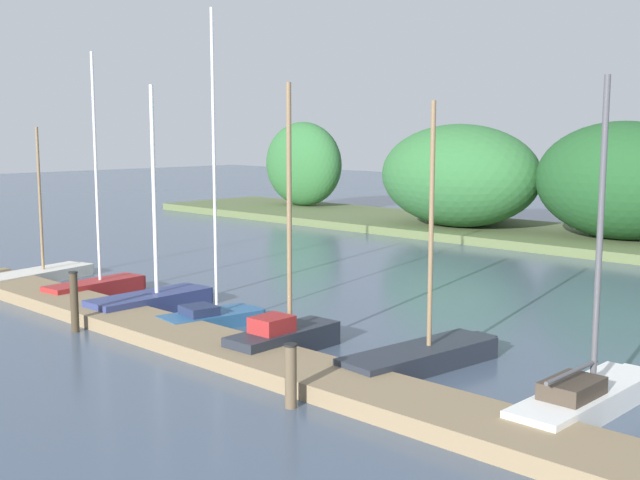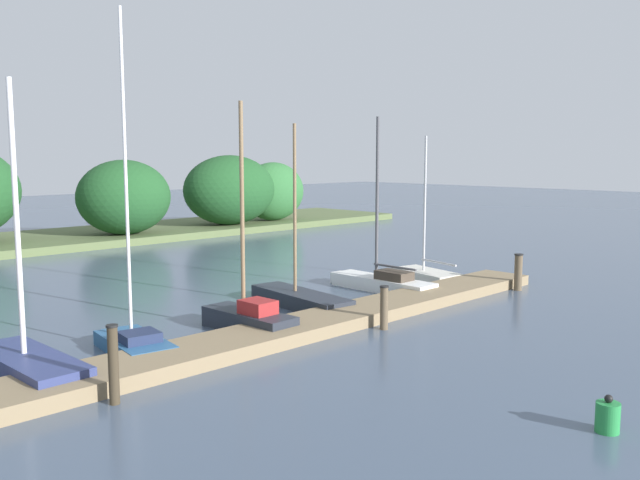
% 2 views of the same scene
% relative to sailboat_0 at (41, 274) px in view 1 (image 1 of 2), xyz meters
% --- Properties ---
extents(dock_pier, '(25.74, 1.80, 0.35)m').
position_rel_sailboat_0_xyz_m(dock_pier, '(11.31, -1.48, -0.08)').
color(dock_pier, '#847051').
rests_on(dock_pier, ground).
extents(far_shore, '(58.67, 8.43, 5.70)m').
position_rel_sailboat_0_xyz_m(far_shore, '(10.19, 21.10, 2.12)').
color(far_shore, '#56663D').
rests_on(far_shore, ground).
extents(sailboat_0, '(2.03, 4.30, 5.27)m').
position_rel_sailboat_0_xyz_m(sailboat_0, '(0.00, 0.00, 0.00)').
color(sailboat_0, silver).
rests_on(sailboat_0, ground).
extents(sailboat_1, '(1.22, 3.45, 7.52)m').
position_rel_sailboat_0_xyz_m(sailboat_1, '(3.67, 0.06, 0.12)').
color(sailboat_1, maroon).
rests_on(sailboat_1, ground).
extents(sailboat_2, '(1.31, 3.88, 6.41)m').
position_rel_sailboat_0_xyz_m(sailboat_2, '(6.72, 0.08, 0.11)').
color(sailboat_2, navy).
rests_on(sailboat_2, ground).
extents(sailboat_3, '(1.54, 2.96, 8.23)m').
position_rel_sailboat_0_xyz_m(sailboat_3, '(9.33, 0.14, 0.11)').
color(sailboat_3, '#285684').
rests_on(sailboat_3, ground).
extents(sailboat_4, '(1.08, 3.20, 6.22)m').
position_rel_sailboat_0_xyz_m(sailboat_4, '(12.56, -0.25, 0.19)').
color(sailboat_4, '#232833').
rests_on(sailboat_4, ground).
extents(sailboat_5, '(1.55, 4.37, 5.77)m').
position_rel_sailboat_0_xyz_m(sailboat_5, '(15.63, 1.04, 0.05)').
color(sailboat_5, '#232833').
rests_on(sailboat_5, ground).
extents(sailboat_6, '(1.04, 4.38, 6.12)m').
position_rel_sailboat_0_xyz_m(sailboat_6, '(19.46, 0.82, 0.11)').
color(sailboat_6, white).
rests_on(sailboat_6, ground).
extents(mooring_piling_1, '(0.23, 0.23, 1.58)m').
position_rel_sailboat_0_xyz_m(mooring_piling_1, '(7.29, -2.73, 0.54)').
color(mooring_piling_1, '#3D3323').
rests_on(mooring_piling_1, ground).
extents(mooring_piling_2, '(0.26, 0.26, 1.23)m').
position_rel_sailboat_0_xyz_m(mooring_piling_2, '(15.36, -2.77, 0.37)').
color(mooring_piling_2, brown).
rests_on(mooring_piling_2, ground).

